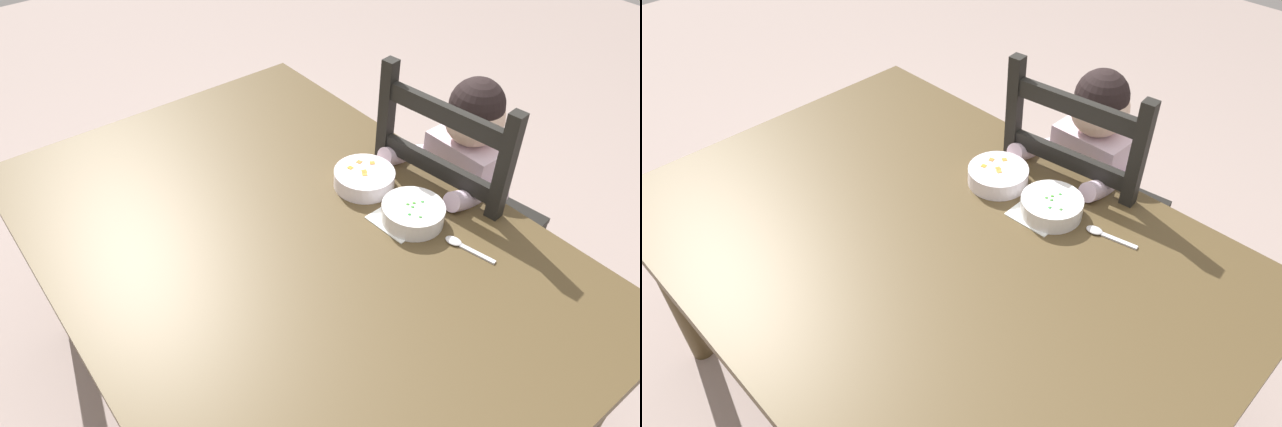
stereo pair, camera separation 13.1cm
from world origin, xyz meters
The scene contains 8 objects.
ground_plane centered at (0.00, 0.00, 0.00)m, with size 8.00×8.00×0.00m, color gray.
dining_table centered at (0.00, 0.00, 0.63)m, with size 1.56×1.09×0.71m.
dining_chair centered at (0.07, 0.59, 0.48)m, with size 0.47×0.47×1.02m.
child_figure centered at (0.06, 0.59, 0.64)m, with size 0.32×0.31×0.97m.
bowl_of_peas centered at (0.16, 0.29, 0.74)m, with size 0.16×0.16×0.05m.
bowl_of_carrots centered at (-0.03, 0.30, 0.74)m, with size 0.17×0.17×0.05m.
spoon centered at (0.30, 0.32, 0.71)m, with size 0.14×0.05×0.01m.
paper_napkin centered at (0.13, 0.27, 0.71)m, with size 0.13×0.12×0.00m, color white.
Camera 1 is at (0.91, -0.60, 1.74)m, focal length 33.01 mm.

